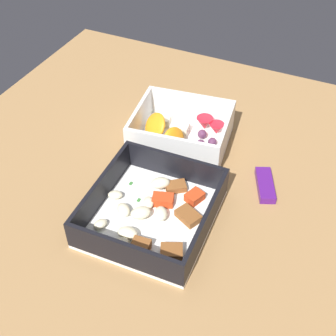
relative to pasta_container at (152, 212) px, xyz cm
name	(u,v)px	position (x,y,z in cm)	size (l,w,h in cm)	color
table_surface	(166,187)	(-7.62, -1.43, -2.52)	(80.00, 80.00, 2.00)	#9E7547
pasta_container	(152,212)	(0.00, 0.00, 0.00)	(19.06, 17.56, 5.06)	white
fruit_bowl	(182,132)	(-17.96, -3.10, 0.60)	(15.06, 17.34, 6.02)	white
candy_bar	(265,185)	(-13.11, 13.13, -0.92)	(7.00, 2.40, 1.20)	#51197A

